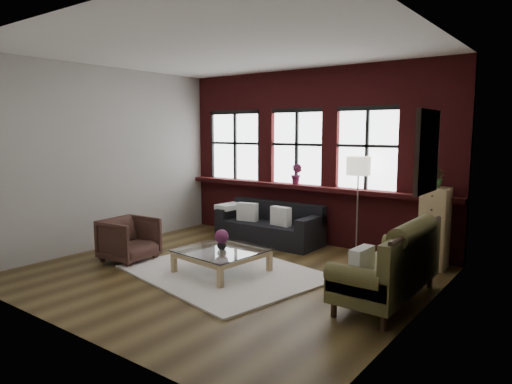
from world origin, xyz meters
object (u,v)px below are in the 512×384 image
Objects in this scene: vintage_settee at (387,261)px; floor_lamp at (357,202)px; dark_sofa at (269,223)px; armchair at (129,240)px; vase at (222,244)px; drawer_chest at (434,228)px; coffee_table at (222,262)px.

floor_lamp is (-1.19, 1.76, 0.40)m from vintage_settee.
dark_sofa is 2.59m from armchair.
vase is 3.22m from drawer_chest.
coffee_table is at bearing 180.00° from vase.
drawer_chest is (0.07, 1.75, 0.11)m from vintage_settee.
floor_lamp is at bearing -52.16° from armchair.
vintage_settee is at bearing 8.98° from vase.
coffee_table is 7.42× the size of vase.
coffee_table is 2.53m from floor_lamp.
coffee_table is at bearing -118.34° from floor_lamp.
drawer_chest is at bearing -62.62° from armchair.
dark_sofa is 1.77m from floor_lamp.
floor_lamp reaches higher than dark_sofa.
floor_lamp is at bearing 6.43° from dark_sofa.
dark_sofa is at bearing 105.06° from vase.
armchair is at bearing -148.08° from drawer_chest.
dark_sofa is 2.02m from vase.
armchair is (-1.10, -2.34, -0.01)m from dark_sofa.
drawer_chest is (2.41, 2.12, 0.18)m from vase.
vase is at bearing 0.00° from coffee_table.
dark_sofa is 1.80× the size of coffee_table.
vintage_settee is 1.53× the size of drawer_chest.
drawer_chest is (2.94, 0.17, 0.26)m from dark_sofa.
vintage_settee is 1.05× the size of floor_lamp.
vase is at bearing -171.02° from vintage_settee.
coffee_table is at bearing -80.83° from armchair.
armchair is 4.76m from drawer_chest.
coffee_table is (-2.35, -0.37, -0.33)m from vintage_settee.
drawer_chest reaches higher than dark_sofa.
vintage_settee is 2.17m from floor_lamp.
armchair is 5.13× the size of vase.
floor_lamp is at bearing 124.11° from vintage_settee.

